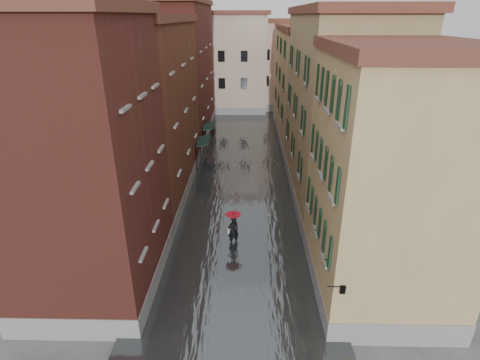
# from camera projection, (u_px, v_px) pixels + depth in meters

# --- Properties ---
(ground) EXTENTS (120.00, 120.00, 0.00)m
(ground) POSITION_uv_depth(u_px,v_px,m) (237.00, 259.00, 21.57)
(ground) COLOR #515254
(ground) RESTS_ON ground
(floodwater) EXTENTS (10.00, 60.00, 0.20)m
(floodwater) POSITION_uv_depth(u_px,v_px,m) (241.00, 172.00, 33.42)
(floodwater) COLOR #3F4345
(floodwater) RESTS_ON ground
(building_left_near) EXTENTS (6.00, 8.00, 13.00)m
(building_left_near) POSITION_uv_depth(u_px,v_px,m) (84.00, 167.00, 17.25)
(building_left_near) COLOR brown
(building_left_near) RESTS_ON ground
(building_left_mid) EXTENTS (6.00, 14.00, 12.50)m
(building_left_mid) POSITION_uv_depth(u_px,v_px,m) (145.00, 114.00, 27.42)
(building_left_mid) COLOR brown
(building_left_mid) RESTS_ON ground
(building_left_far) EXTENTS (6.00, 16.00, 14.00)m
(building_left_far) POSITION_uv_depth(u_px,v_px,m) (179.00, 74.00, 40.84)
(building_left_far) COLOR brown
(building_left_far) RESTS_ON ground
(building_right_near) EXTENTS (6.00, 8.00, 11.50)m
(building_right_near) POSITION_uv_depth(u_px,v_px,m) (387.00, 184.00, 17.28)
(building_right_near) COLOR #A38A54
(building_right_near) RESTS_ON ground
(building_right_mid) EXTENTS (6.00, 14.00, 13.00)m
(building_right_mid) POSITION_uv_depth(u_px,v_px,m) (337.00, 112.00, 27.04)
(building_right_mid) COLOR #9D835F
(building_right_mid) RESTS_ON ground
(building_right_far) EXTENTS (6.00, 16.00, 11.50)m
(building_right_far) POSITION_uv_depth(u_px,v_px,m) (307.00, 86.00, 41.06)
(building_right_far) COLOR #A38A54
(building_right_far) RESTS_ON ground
(building_end_cream) EXTENTS (12.00, 9.00, 13.00)m
(building_end_cream) POSITION_uv_depth(u_px,v_px,m) (224.00, 64.00, 53.77)
(building_end_cream) COLOR beige
(building_end_cream) RESTS_ON ground
(building_end_pink) EXTENTS (10.00, 9.00, 12.00)m
(building_end_pink) POSITION_uv_depth(u_px,v_px,m) (285.00, 66.00, 55.62)
(building_end_pink) COLOR tan
(building_end_pink) RESTS_ON ground
(awning_near) EXTENTS (1.09, 3.11, 2.80)m
(awning_near) POSITION_uv_depth(u_px,v_px,m) (203.00, 141.00, 33.79)
(awning_near) COLOR black
(awning_near) RESTS_ON ground
(awning_far) EXTENTS (1.09, 2.87, 2.80)m
(awning_far) POSITION_uv_depth(u_px,v_px,m) (208.00, 127.00, 38.26)
(awning_far) COLOR black
(awning_far) RESTS_ON ground
(wall_lantern) EXTENTS (0.71, 0.22, 0.35)m
(wall_lantern) POSITION_uv_depth(u_px,v_px,m) (342.00, 289.00, 14.78)
(wall_lantern) COLOR black
(wall_lantern) RESTS_ON ground
(window_planters) EXTENTS (0.59, 5.51, 0.84)m
(window_planters) POSITION_uv_depth(u_px,v_px,m) (320.00, 227.00, 18.11)
(window_planters) COLOR brown
(window_planters) RESTS_ON ground
(pedestrian_main) EXTENTS (0.95, 0.95, 2.06)m
(pedestrian_main) POSITION_uv_depth(u_px,v_px,m) (233.00, 226.00, 22.55)
(pedestrian_main) COLOR black
(pedestrian_main) RESTS_ON ground
(pedestrian_far) EXTENTS (0.87, 0.75, 1.55)m
(pedestrian_far) POSITION_uv_depth(u_px,v_px,m) (213.00, 132.00, 42.32)
(pedestrian_far) COLOR black
(pedestrian_far) RESTS_ON ground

